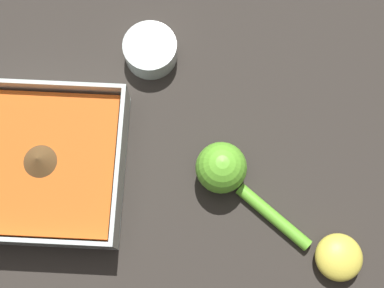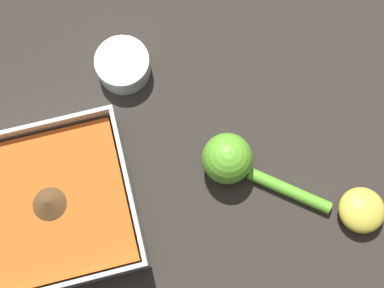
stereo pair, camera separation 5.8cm
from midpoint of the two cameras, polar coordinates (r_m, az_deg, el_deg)
name	(u,v)px [view 2 (the right image)]	position (r m, az deg, el deg)	size (l,w,h in m)	color
ground_plane	(69,183)	(0.81, -14.94, -4.33)	(4.00, 4.00, 0.00)	#332D28
square_dish	(54,206)	(0.79, -16.60, -6.70)	(0.23, 0.23, 0.06)	silver
spice_bowl	(123,66)	(0.83, -9.34, 7.96)	(0.08, 0.08, 0.04)	silver
lemon_squeezer	(233,162)	(0.76, 2.25, -2.20)	(0.14, 0.17, 0.07)	#6BC633
lemon_half	(362,210)	(0.79, 15.69, -7.11)	(0.07, 0.07, 0.04)	#EFDB4C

